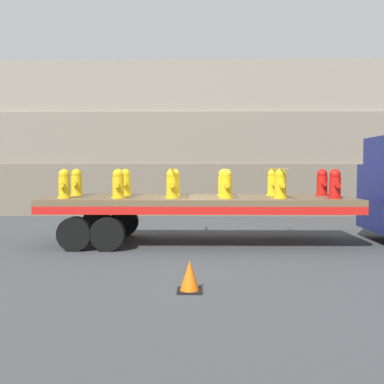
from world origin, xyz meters
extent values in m
plane|color=#3F4244|center=(0.00, 0.00, 0.00)|extent=(120.00, 120.00, 0.00)
cube|color=#706656|center=(0.00, 7.97, 1.12)|extent=(60.00, 3.00, 2.23)
cube|color=gray|center=(0.00, 8.12, 3.35)|extent=(60.00, 3.00, 2.23)
cube|color=gray|center=(0.00, 8.27, 5.58)|extent=(60.00, 3.00, 2.23)
cube|color=brown|center=(0.00, 0.00, 1.19)|extent=(8.26, 2.58, 0.16)
cube|color=red|center=(0.00, -1.25, 1.02)|extent=(8.26, 0.08, 0.20)
cube|color=red|center=(0.00, 1.25, 1.02)|extent=(8.26, 0.08, 0.20)
cylinder|color=black|center=(-2.27, -1.19, 0.43)|extent=(0.85, 0.30, 0.85)
cylinder|color=black|center=(-2.27, 1.19, 0.43)|extent=(0.85, 0.30, 0.85)
cylinder|color=black|center=(-3.10, -1.19, 0.43)|extent=(0.85, 0.30, 0.85)
cylinder|color=black|center=(-3.10, 1.19, 0.43)|extent=(0.85, 0.30, 0.85)
cylinder|color=gold|center=(-3.53, -0.57, 1.29)|extent=(0.37, 0.37, 0.03)
cylinder|color=gold|center=(-3.53, -0.57, 1.55)|extent=(0.30, 0.30, 0.56)
sphere|color=gold|center=(-3.53, -0.57, 1.90)|extent=(0.28, 0.28, 0.28)
cylinder|color=gold|center=(-3.53, -0.78, 1.62)|extent=(0.13, 0.12, 0.13)
cylinder|color=gold|center=(-3.53, -0.36, 1.62)|extent=(0.13, 0.12, 0.13)
cylinder|color=gold|center=(-3.53, 0.57, 1.29)|extent=(0.37, 0.37, 0.03)
cylinder|color=gold|center=(-3.53, 0.57, 1.55)|extent=(0.30, 0.30, 0.56)
sphere|color=gold|center=(-3.53, 0.57, 1.90)|extent=(0.28, 0.28, 0.28)
cylinder|color=gold|center=(-3.53, 0.36, 1.62)|extent=(0.13, 0.12, 0.13)
cylinder|color=gold|center=(-3.53, 0.78, 1.62)|extent=(0.13, 0.12, 0.13)
cylinder|color=gold|center=(-2.12, -0.57, 1.29)|extent=(0.37, 0.37, 0.03)
cylinder|color=gold|center=(-2.12, -0.57, 1.55)|extent=(0.30, 0.30, 0.56)
sphere|color=gold|center=(-2.12, -0.57, 1.90)|extent=(0.28, 0.28, 0.28)
cylinder|color=gold|center=(-2.12, -0.78, 1.62)|extent=(0.13, 0.12, 0.13)
cylinder|color=gold|center=(-2.12, -0.36, 1.62)|extent=(0.13, 0.12, 0.13)
cylinder|color=gold|center=(-2.12, 0.57, 1.29)|extent=(0.37, 0.37, 0.03)
cylinder|color=gold|center=(-2.12, 0.57, 1.55)|extent=(0.30, 0.30, 0.56)
sphere|color=gold|center=(-2.12, 0.57, 1.90)|extent=(0.28, 0.28, 0.28)
cylinder|color=gold|center=(-2.12, 0.36, 1.62)|extent=(0.13, 0.12, 0.13)
cylinder|color=gold|center=(-2.12, 0.78, 1.62)|extent=(0.13, 0.12, 0.13)
cylinder|color=gold|center=(-0.71, -0.57, 1.29)|extent=(0.37, 0.37, 0.03)
cylinder|color=gold|center=(-0.71, -0.57, 1.55)|extent=(0.30, 0.30, 0.56)
sphere|color=gold|center=(-0.71, -0.57, 1.90)|extent=(0.28, 0.28, 0.28)
cylinder|color=gold|center=(-0.71, -0.78, 1.62)|extent=(0.13, 0.12, 0.13)
cylinder|color=gold|center=(-0.71, -0.36, 1.62)|extent=(0.13, 0.12, 0.13)
cylinder|color=gold|center=(-0.71, 0.57, 1.29)|extent=(0.37, 0.37, 0.03)
cylinder|color=gold|center=(-0.71, 0.57, 1.55)|extent=(0.30, 0.30, 0.56)
sphere|color=gold|center=(-0.71, 0.57, 1.90)|extent=(0.28, 0.28, 0.28)
cylinder|color=gold|center=(-0.71, 0.36, 1.62)|extent=(0.13, 0.12, 0.13)
cylinder|color=gold|center=(-0.71, 0.78, 1.62)|extent=(0.13, 0.12, 0.13)
cylinder|color=gold|center=(0.71, -0.57, 1.29)|extent=(0.37, 0.37, 0.03)
cylinder|color=gold|center=(0.71, -0.57, 1.55)|extent=(0.30, 0.30, 0.56)
sphere|color=gold|center=(0.71, -0.57, 1.90)|extent=(0.28, 0.28, 0.28)
cylinder|color=gold|center=(0.71, -0.78, 1.62)|extent=(0.13, 0.12, 0.13)
cylinder|color=gold|center=(0.71, -0.36, 1.62)|extent=(0.13, 0.12, 0.13)
cylinder|color=gold|center=(0.71, 0.57, 1.29)|extent=(0.37, 0.37, 0.03)
cylinder|color=gold|center=(0.71, 0.57, 1.55)|extent=(0.30, 0.30, 0.56)
sphere|color=gold|center=(0.71, 0.57, 1.90)|extent=(0.28, 0.28, 0.28)
cylinder|color=gold|center=(0.71, 0.36, 1.62)|extent=(0.13, 0.12, 0.13)
cylinder|color=gold|center=(0.71, 0.78, 1.62)|extent=(0.13, 0.12, 0.13)
cylinder|color=gold|center=(2.12, -0.57, 1.29)|extent=(0.37, 0.37, 0.03)
cylinder|color=gold|center=(2.12, -0.57, 1.55)|extent=(0.30, 0.30, 0.56)
sphere|color=gold|center=(2.12, -0.57, 1.90)|extent=(0.28, 0.28, 0.28)
cylinder|color=gold|center=(2.12, -0.78, 1.62)|extent=(0.13, 0.12, 0.13)
cylinder|color=gold|center=(2.12, -0.36, 1.62)|extent=(0.13, 0.12, 0.13)
cylinder|color=gold|center=(2.12, 0.57, 1.29)|extent=(0.37, 0.37, 0.03)
cylinder|color=gold|center=(2.12, 0.57, 1.55)|extent=(0.30, 0.30, 0.56)
sphere|color=gold|center=(2.12, 0.57, 1.90)|extent=(0.28, 0.28, 0.28)
cylinder|color=gold|center=(2.12, 0.36, 1.62)|extent=(0.13, 0.12, 0.13)
cylinder|color=gold|center=(2.12, 0.78, 1.62)|extent=(0.13, 0.12, 0.13)
cylinder|color=red|center=(3.53, -0.57, 1.29)|extent=(0.37, 0.37, 0.03)
cylinder|color=red|center=(3.53, -0.57, 1.55)|extent=(0.30, 0.30, 0.56)
sphere|color=red|center=(3.53, -0.57, 1.90)|extent=(0.28, 0.28, 0.28)
cylinder|color=red|center=(3.53, -0.78, 1.62)|extent=(0.13, 0.12, 0.13)
cylinder|color=red|center=(3.53, -0.36, 1.62)|extent=(0.13, 0.12, 0.13)
cylinder|color=red|center=(3.53, 0.57, 1.29)|extent=(0.37, 0.37, 0.03)
cylinder|color=red|center=(3.53, 0.57, 1.55)|extent=(0.30, 0.30, 0.56)
sphere|color=red|center=(3.53, 0.57, 1.90)|extent=(0.28, 0.28, 0.28)
cylinder|color=red|center=(3.53, 0.36, 1.62)|extent=(0.13, 0.12, 0.13)
cylinder|color=red|center=(3.53, 0.78, 1.62)|extent=(0.13, 0.12, 0.13)
cube|color=yellow|center=(-0.71, 0.00, 2.04)|extent=(0.05, 2.78, 0.01)
cube|color=yellow|center=(2.12, 0.00, 2.04)|extent=(0.05, 2.78, 0.01)
cube|color=black|center=(-0.18, -4.66, 0.01)|extent=(0.42, 0.42, 0.03)
cone|color=orange|center=(-0.18, -4.66, 0.28)|extent=(0.32, 0.32, 0.50)
camera|label=1|loc=(-0.05, -11.70, 2.06)|focal=40.00mm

